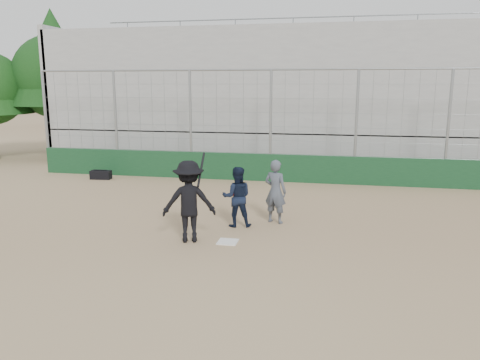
% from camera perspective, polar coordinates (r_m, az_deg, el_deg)
% --- Properties ---
extents(ground, '(90.00, 90.00, 0.00)m').
position_cam_1_polar(ground, '(10.60, -1.50, -7.59)').
color(ground, olive).
rests_on(ground, ground).
extents(home_plate, '(0.44, 0.44, 0.02)m').
position_cam_1_polar(home_plate, '(10.60, -1.50, -7.53)').
color(home_plate, white).
rests_on(home_plate, ground).
extents(backstop, '(18.10, 0.25, 4.04)m').
position_cam_1_polar(backstop, '(17.10, 3.70, 3.05)').
color(backstop, '#12381D').
rests_on(backstop, ground).
extents(bleachers, '(20.25, 6.70, 6.98)m').
position_cam_1_polar(bleachers, '(21.84, 5.54, 10.03)').
color(bleachers, '#959595').
rests_on(bleachers, ground).
extents(tree_left, '(4.48, 4.48, 7.00)m').
position_cam_1_polar(tree_left, '(24.64, -21.73, 12.86)').
color(tree_left, '#392314').
rests_on(tree_left, ground).
extents(batter_at_plate, '(1.34, 1.01, 1.98)m').
position_cam_1_polar(batter_at_plate, '(10.50, -6.24, -2.60)').
color(batter_at_plate, black).
rests_on(batter_at_plate, ground).
extents(catcher_crouched, '(0.84, 0.71, 1.04)m').
position_cam_1_polar(catcher_crouched, '(11.59, -0.38, -3.25)').
color(catcher_crouched, black).
rests_on(catcher_crouched, ground).
extents(umpire, '(0.70, 0.57, 1.47)m').
position_cam_1_polar(umpire, '(11.91, 4.33, -1.79)').
color(umpire, '#484F5B').
rests_on(umpire, ground).
extents(equipment_bag, '(0.78, 0.38, 0.36)m').
position_cam_1_polar(equipment_bag, '(18.28, -16.60, 0.61)').
color(equipment_bag, black).
rests_on(equipment_bag, ground).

